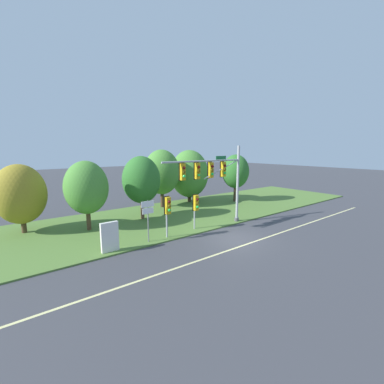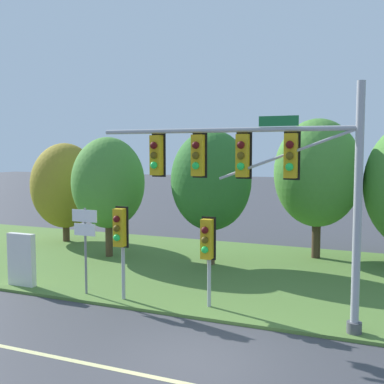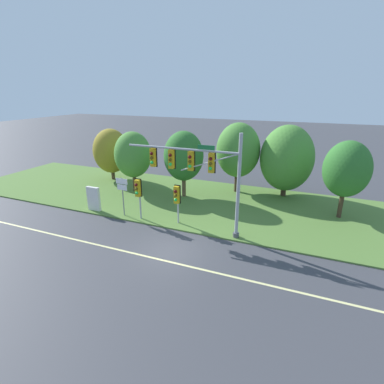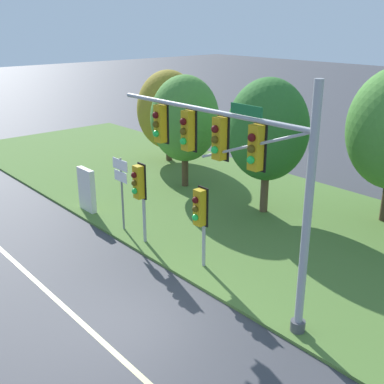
{
  "view_description": "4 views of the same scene",
  "coord_description": "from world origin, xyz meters",
  "px_view_note": "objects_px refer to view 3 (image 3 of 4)",
  "views": [
    {
      "loc": [
        -13.44,
        -12.2,
        6.51
      ],
      "look_at": [
        -0.74,
        4.28,
        2.97
      ],
      "focal_mm": 24.0,
      "sensor_mm": 36.0,
      "label": 1
    },
    {
      "loc": [
        4.13,
        -10.24,
        4.96
      ],
      "look_at": [
        -1.87,
        4.02,
        3.63
      ],
      "focal_mm": 45.0,
      "sensor_mm": 36.0,
      "label": 2
    },
    {
      "loc": [
        7.36,
        -14.12,
        9.15
      ],
      "look_at": [
        0.03,
        3.4,
        2.6
      ],
      "focal_mm": 28.0,
      "sensor_mm": 36.0,
      "label": 3
    },
    {
      "loc": [
        9.67,
        -6.37,
        7.99
      ],
      "look_at": [
        -1.58,
        3.42,
        2.64
      ],
      "focal_mm": 45.0,
      "sensor_mm": 36.0,
      "label": 4
    }
  ],
  "objects_px": {
    "pedestrian_signal_further_along": "(177,197)",
    "tree_behind_signpost": "(184,156)",
    "traffic_signal_mast": "(198,169)",
    "pedestrian_signal_near_kerb": "(138,191)",
    "tree_nearest_road": "(111,151)",
    "tree_right_far": "(347,169)",
    "tree_tall_centre": "(287,158)",
    "tree_mid_verge": "(238,150)",
    "route_sign_post": "(122,190)",
    "tree_left_of_mast": "(133,155)",
    "info_kiosk": "(94,199)"
  },
  "relations": [
    {
      "from": "route_sign_post",
      "to": "tree_mid_verge",
      "type": "xyz_separation_m",
      "value": [
        6.38,
        8.73,
        1.85
      ]
    },
    {
      "from": "tree_nearest_road",
      "to": "tree_tall_centre",
      "type": "height_order",
      "value": "tree_tall_centre"
    },
    {
      "from": "tree_left_of_mast",
      "to": "tree_tall_centre",
      "type": "distance_m",
      "value": 13.63
    },
    {
      "from": "pedestrian_signal_further_along",
      "to": "tree_mid_verge",
      "type": "bearing_deg",
      "value": 76.6
    },
    {
      "from": "tree_right_far",
      "to": "info_kiosk",
      "type": "height_order",
      "value": "tree_right_far"
    },
    {
      "from": "pedestrian_signal_near_kerb",
      "to": "route_sign_post",
      "type": "distance_m",
      "value": 1.51
    },
    {
      "from": "traffic_signal_mast",
      "to": "tree_right_far",
      "type": "height_order",
      "value": "traffic_signal_mast"
    },
    {
      "from": "pedestrian_signal_further_along",
      "to": "tree_nearest_road",
      "type": "height_order",
      "value": "tree_nearest_road"
    },
    {
      "from": "pedestrian_signal_further_along",
      "to": "tree_tall_centre",
      "type": "height_order",
      "value": "tree_tall_centre"
    },
    {
      "from": "traffic_signal_mast",
      "to": "tree_tall_centre",
      "type": "xyz_separation_m",
      "value": [
        4.49,
        9.46,
        -0.9
      ]
    },
    {
      "from": "pedestrian_signal_near_kerb",
      "to": "tree_right_far",
      "type": "height_order",
      "value": "tree_right_far"
    },
    {
      "from": "tree_behind_signpost",
      "to": "tree_right_far",
      "type": "height_order",
      "value": "tree_behind_signpost"
    },
    {
      "from": "tree_mid_verge",
      "to": "tree_left_of_mast",
      "type": "bearing_deg",
      "value": -159.03
    },
    {
      "from": "tree_mid_verge",
      "to": "info_kiosk",
      "type": "xyz_separation_m",
      "value": [
        -9.12,
        -8.78,
        -2.92
      ]
    },
    {
      "from": "route_sign_post",
      "to": "tree_tall_centre",
      "type": "distance_m",
      "value": 14.12
    },
    {
      "from": "tree_nearest_road",
      "to": "tree_tall_centre",
      "type": "relative_size",
      "value": 0.85
    },
    {
      "from": "pedestrian_signal_near_kerb",
      "to": "route_sign_post",
      "type": "bearing_deg",
      "value": 173.01
    },
    {
      "from": "pedestrian_signal_near_kerb",
      "to": "route_sign_post",
      "type": "relative_size",
      "value": 1.05
    },
    {
      "from": "tree_behind_signpost",
      "to": "tree_right_far",
      "type": "relative_size",
      "value": 1.01
    },
    {
      "from": "tree_mid_verge",
      "to": "pedestrian_signal_near_kerb",
      "type": "bearing_deg",
      "value": -118.77
    },
    {
      "from": "info_kiosk",
      "to": "tree_behind_signpost",
      "type": "bearing_deg",
      "value": 48.11
    },
    {
      "from": "tree_behind_signpost",
      "to": "info_kiosk",
      "type": "height_order",
      "value": "tree_behind_signpost"
    },
    {
      "from": "pedestrian_signal_further_along",
      "to": "tree_right_far",
      "type": "distance_m",
      "value": 12.18
    },
    {
      "from": "tree_tall_centre",
      "to": "pedestrian_signal_further_along",
      "type": "bearing_deg",
      "value": -124.38
    },
    {
      "from": "traffic_signal_mast",
      "to": "info_kiosk",
      "type": "height_order",
      "value": "traffic_signal_mast"
    },
    {
      "from": "tree_nearest_road",
      "to": "tree_left_of_mast",
      "type": "relative_size",
      "value": 0.96
    },
    {
      "from": "route_sign_post",
      "to": "tree_mid_verge",
      "type": "height_order",
      "value": "tree_mid_verge"
    },
    {
      "from": "pedestrian_signal_further_along",
      "to": "tree_nearest_road",
      "type": "bearing_deg",
      "value": 145.99
    },
    {
      "from": "traffic_signal_mast",
      "to": "pedestrian_signal_near_kerb",
      "type": "distance_m",
      "value": 5.03
    },
    {
      "from": "pedestrian_signal_further_along",
      "to": "tree_left_of_mast",
      "type": "distance_m",
      "value": 8.65
    },
    {
      "from": "traffic_signal_mast",
      "to": "pedestrian_signal_near_kerb",
      "type": "relative_size",
      "value": 2.56
    },
    {
      "from": "tree_nearest_road",
      "to": "tree_right_far",
      "type": "bearing_deg",
      "value": -4.58
    },
    {
      "from": "tree_nearest_road",
      "to": "tree_mid_verge",
      "type": "bearing_deg",
      "value": 4.8
    },
    {
      "from": "tree_behind_signpost",
      "to": "tree_mid_verge",
      "type": "bearing_deg",
      "value": 37.46
    },
    {
      "from": "pedestrian_signal_near_kerb",
      "to": "tree_behind_signpost",
      "type": "xyz_separation_m",
      "value": [
        0.92,
        5.87,
        1.38
      ]
    },
    {
      "from": "tree_mid_verge",
      "to": "route_sign_post",
      "type": "bearing_deg",
      "value": -126.16
    },
    {
      "from": "tree_nearest_road",
      "to": "tree_right_far",
      "type": "relative_size",
      "value": 0.92
    },
    {
      "from": "tree_tall_centre",
      "to": "tree_right_far",
      "type": "xyz_separation_m",
      "value": [
        4.42,
        -3.38,
        0.29
      ]
    },
    {
      "from": "pedestrian_signal_near_kerb",
      "to": "tree_tall_centre",
      "type": "distance_m",
      "value": 13.16
    },
    {
      "from": "route_sign_post",
      "to": "tree_right_far",
      "type": "relative_size",
      "value": 0.52
    },
    {
      "from": "pedestrian_signal_further_along",
      "to": "tree_behind_signpost",
      "type": "relative_size",
      "value": 0.49
    },
    {
      "from": "tree_tall_centre",
      "to": "tree_nearest_road",
      "type": "bearing_deg",
      "value": -174.55
    },
    {
      "from": "tree_behind_signpost",
      "to": "tree_tall_centre",
      "type": "bearing_deg",
      "value": 23.78
    },
    {
      "from": "tree_left_of_mast",
      "to": "info_kiosk",
      "type": "relative_size",
      "value": 2.89
    },
    {
      "from": "pedestrian_signal_further_along",
      "to": "route_sign_post",
      "type": "bearing_deg",
      "value": -177.37
    },
    {
      "from": "traffic_signal_mast",
      "to": "tree_left_of_mast",
      "type": "relative_size",
      "value": 1.43
    },
    {
      "from": "traffic_signal_mast",
      "to": "tree_mid_verge",
      "type": "xyz_separation_m",
      "value": [
        0.31,
        8.92,
        -0.43
      ]
    },
    {
      "from": "route_sign_post",
      "to": "info_kiosk",
      "type": "bearing_deg",
      "value": -178.99
    },
    {
      "from": "tree_nearest_road",
      "to": "tree_behind_signpost",
      "type": "bearing_deg",
      "value": -12.11
    },
    {
      "from": "tree_behind_signpost",
      "to": "pedestrian_signal_further_along",
      "type": "bearing_deg",
      "value": -70.52
    }
  ]
}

